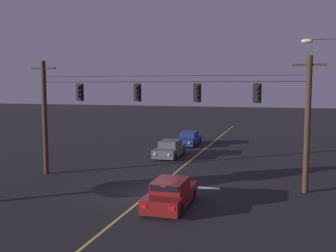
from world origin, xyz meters
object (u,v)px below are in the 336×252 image
traffic_light_leftmost (79,92)px  car_oncoming_trailing (189,139)px  car_oncoming_lead (170,149)px  street_lamp_corner (336,106)px  traffic_light_centre (197,93)px  traffic_light_right_inner (257,93)px  car_waiting_near_lane (171,194)px  traffic_light_left_inner (137,92)px

traffic_light_leftmost → car_oncoming_trailing: bearing=76.3°
car_oncoming_lead → street_lamp_corner: street_lamp_corner is taller
traffic_light_centre → traffic_light_right_inner: (3.49, 0.00, 0.00)m
traffic_light_right_inner → car_oncoming_lead: size_ratio=0.28×
car_oncoming_trailing → street_lamp_corner: 21.42m
traffic_light_centre → street_lamp_corner: 7.78m
car_oncoming_lead → car_oncoming_trailing: 6.79m
traffic_light_leftmost → traffic_light_right_inner: size_ratio=1.00×
car_waiting_near_lane → car_oncoming_trailing: 20.24m
car_oncoming_lead → traffic_light_centre: bearing=-64.3°
traffic_light_centre → car_waiting_near_lane: (-0.27, -4.62, -4.90)m
traffic_light_left_inner → traffic_light_right_inner: same height
car_waiting_near_lane → car_oncoming_trailing: size_ratio=0.98×
traffic_light_leftmost → street_lamp_corner: size_ratio=0.15×
traffic_light_left_inner → traffic_light_centre: (3.78, 0.00, 0.00)m
traffic_light_leftmost → street_lamp_corner: street_lamp_corner is taller
traffic_light_right_inner → car_oncoming_lead: bearing=131.8°
traffic_light_leftmost → street_lamp_corner: (15.17, -2.30, -0.56)m
traffic_light_right_inner → car_waiting_near_lane: traffic_light_right_inner is taller
traffic_light_centre → car_oncoming_lead: (-4.09, 8.48, -4.90)m
traffic_light_left_inner → street_lamp_corner: size_ratio=0.15×
traffic_light_right_inner → street_lamp_corner: bearing=-30.4°
traffic_light_right_inner → car_oncoming_trailing: traffic_light_right_inner is taller
traffic_light_left_inner → traffic_light_centre: size_ratio=1.00×
street_lamp_corner → traffic_light_centre: bearing=162.7°
traffic_light_leftmost → street_lamp_corner: 15.35m
traffic_light_right_inner → traffic_light_leftmost: bearing=180.0°
car_oncoming_lead → traffic_light_left_inner: bearing=-88.0°
traffic_light_left_inner → car_oncoming_lead: 9.80m
car_oncoming_trailing → traffic_light_leftmost: bearing=-103.7°
car_waiting_near_lane → street_lamp_corner: bearing=16.8°
street_lamp_corner → traffic_light_right_inner: bearing=149.6°
car_oncoming_trailing → traffic_light_centre: bearing=-75.2°
traffic_light_centre → car_oncoming_lead: 10.61m
traffic_light_leftmost → car_oncoming_trailing: traffic_light_leftmost is taller
traffic_light_leftmost → car_oncoming_trailing: size_ratio=0.28×
car_waiting_near_lane → car_oncoming_lead: size_ratio=0.98×
traffic_light_centre → car_oncoming_trailing: size_ratio=0.28×
car_waiting_near_lane → traffic_light_centre: bearing=86.7°
traffic_light_right_inner → car_oncoming_lead: traffic_light_right_inner is taller
car_waiting_near_lane → car_oncoming_trailing: (-3.77, 19.89, -0.00)m
traffic_light_leftmost → traffic_light_right_inner: 11.25m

